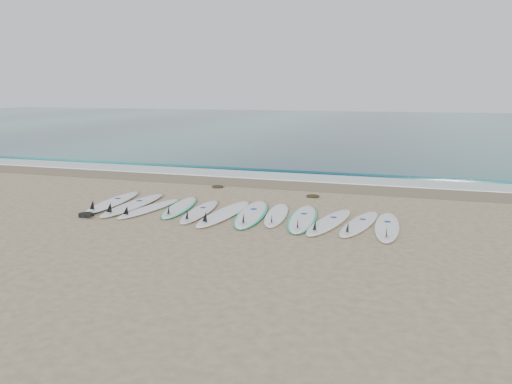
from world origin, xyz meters
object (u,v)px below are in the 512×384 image
(leash_coil, at_px, (86,215))
(surfboard_0, at_px, (111,202))
(surfboard_6, at_px, (251,214))
(surfboard_11, at_px, (387,227))

(leash_coil, bearing_deg, surfboard_0, 97.26)
(surfboard_6, bearing_deg, surfboard_0, 171.73)
(surfboard_11, bearing_deg, leash_coil, -173.50)
(leash_coil, bearing_deg, surfboard_6, 18.80)
(leash_coil, bearing_deg, surfboard_11, 8.63)
(surfboard_11, height_order, leash_coil, surfboard_11)
(surfboard_6, distance_m, leash_coil, 3.95)
(surfboard_0, distance_m, surfboard_6, 3.90)
(surfboard_0, distance_m, leash_coil, 1.31)
(surfboard_6, relative_size, leash_coil, 6.25)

